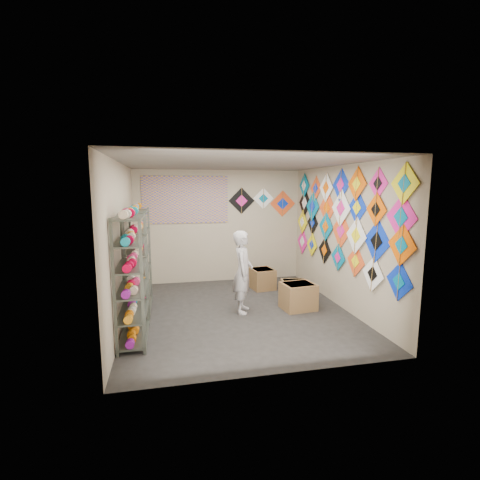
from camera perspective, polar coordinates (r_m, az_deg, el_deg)
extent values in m
plane|color=#272422|center=(6.60, -0.31, -11.65)|extent=(4.50, 4.50, 0.00)
plane|color=tan|center=(8.46, -3.41, 2.24)|extent=(4.00, 0.00, 4.00)
plane|color=tan|center=(4.12, 6.04, -4.53)|extent=(4.00, 0.00, 4.00)
plane|color=tan|center=(6.18, -18.80, -0.55)|extent=(0.00, 4.50, 4.50)
plane|color=tan|center=(6.94, 16.06, 0.53)|extent=(0.00, 4.50, 4.50)
plane|color=slate|center=(6.21, -0.34, 12.45)|extent=(4.50, 4.50, 0.00)
cube|color=#4C5147|center=(5.41, -17.31, -6.07)|extent=(0.40, 1.10, 1.90)
cube|color=#4C5147|center=(6.67, -16.31, -3.29)|extent=(0.40, 1.10, 1.90)
cylinder|color=#F0306F|center=(4.92, -17.86, -6.40)|extent=(0.12, 0.10, 0.12)
cylinder|color=orange|center=(5.11, -17.65, -5.85)|extent=(0.12, 0.10, 0.12)
cylinder|color=orange|center=(5.29, -17.45, -5.34)|extent=(0.12, 0.10, 0.12)
cylinder|color=white|center=(5.48, -17.27, -4.86)|extent=(0.12, 0.10, 0.12)
cylinder|color=red|center=(5.66, -17.09, -4.42)|extent=(0.12, 0.10, 0.12)
cylinder|color=#8B168D|center=(5.85, -16.93, -4.00)|extent=(0.12, 0.10, 0.12)
cylinder|color=beige|center=(6.18, -16.67, -3.32)|extent=(0.12, 0.10, 0.12)
cylinder|color=teal|center=(6.37, -16.53, -2.97)|extent=(0.12, 0.10, 0.12)
cylinder|color=#F0306F|center=(6.56, -16.41, -2.64)|extent=(0.12, 0.10, 0.12)
cylinder|color=orange|center=(6.75, -16.29, -2.33)|extent=(0.12, 0.10, 0.12)
cylinder|color=orange|center=(6.93, -16.17, -2.04)|extent=(0.12, 0.10, 0.12)
cylinder|color=white|center=(7.12, -16.06, -1.76)|extent=(0.12, 0.10, 0.12)
cube|color=#092FC8|center=(5.51, 24.66, -6.21)|extent=(0.02, 0.59, 0.59)
cube|color=white|center=(6.00, 20.96, -5.23)|extent=(0.03, 0.59, 0.59)
cube|color=#ED4E1C|center=(6.46, 18.44, -3.32)|extent=(0.04, 0.57, 0.57)
cube|color=#00709A|center=(6.98, 15.78, -2.76)|extent=(0.01, 0.54, 0.54)
cube|color=black|center=(7.52, 13.72, -1.61)|extent=(0.03, 0.58, 0.58)
cube|color=#FFEE0F|center=(8.07, 11.71, -0.76)|extent=(0.02, 0.54, 0.54)
cube|color=#ED1D96|center=(8.63, 10.21, -0.24)|extent=(0.02, 0.63, 0.63)
cube|color=#FA5D00|center=(5.38, 25.02, -0.77)|extent=(0.04, 0.60, 0.60)
cube|color=#092FC8|center=(5.89, 21.53, -0.18)|extent=(0.04, 0.71, 0.71)
cube|color=white|center=(6.37, 18.52, 0.70)|extent=(0.03, 0.66, 0.66)
cube|color=#ED4E1C|center=(6.87, 16.24, 1.53)|extent=(0.02, 0.70, 0.70)
cube|color=#00709A|center=(7.40, 13.89, 2.16)|extent=(0.02, 0.62, 0.62)
cube|color=black|center=(8.04, 11.83, 2.80)|extent=(0.03, 0.56, 0.56)
cube|color=#FFEE0F|center=(8.56, 10.20, 2.92)|extent=(0.02, 0.58, 0.58)
cube|color=#ED1D96|center=(5.40, 24.94, 3.43)|extent=(0.02, 0.67, 0.67)
cube|color=#FA5D00|center=(5.86, 21.43, 4.68)|extent=(0.01, 0.54, 0.54)
cube|color=#092FC8|center=(6.37, 18.68, 5.06)|extent=(0.02, 0.60, 0.60)
cube|color=white|center=(6.83, 16.23, 5.05)|extent=(0.03, 0.71, 0.71)
cube|color=#ED4E1C|center=(7.39, 14.09, 5.12)|extent=(0.01, 0.71, 0.71)
cube|color=#00709A|center=(8.01, 11.81, 5.42)|extent=(0.03, 0.67, 0.67)
cube|color=black|center=(8.47, 10.58, 6.02)|extent=(0.04, 0.69, 0.69)
cube|color=#FFEE0F|center=(5.34, 25.40, 8.39)|extent=(0.03, 0.59, 0.59)
cube|color=#ED1D96|center=(5.88, 21.72, 8.63)|extent=(0.02, 0.50, 0.50)
cube|color=#FA5D00|center=(6.37, 18.63, 8.73)|extent=(0.03, 0.59, 0.59)
cube|color=#092FC8|center=(6.90, 16.21, 8.69)|extent=(0.04, 0.64, 0.64)
cube|color=white|center=(7.41, 13.95, 8.35)|extent=(0.02, 0.60, 0.60)
cube|color=#ED4E1C|center=(7.91, 12.33, 8.27)|extent=(0.03, 0.56, 0.56)
cube|color=#00709A|center=(8.47, 10.49, 8.77)|extent=(0.01, 0.58, 0.58)
cube|color=black|center=(8.50, 0.25, 6.44)|extent=(0.65, 0.02, 0.65)
cube|color=white|center=(8.63, 3.85, 6.82)|extent=(0.52, 0.02, 0.52)
cube|color=#ED4E1C|center=(8.79, 7.00, 5.94)|extent=(0.66, 0.02, 0.66)
cube|color=#56489E|center=(8.31, -8.93, 6.53)|extent=(2.00, 0.01, 1.10)
imported|color=beige|center=(6.38, 0.47, -5.24)|extent=(0.75, 0.67, 1.52)
cube|color=brown|center=(6.74, 9.52, -9.09)|extent=(0.65, 0.56, 0.50)
cube|color=brown|center=(7.26, 8.83, -8.17)|extent=(0.56, 0.49, 0.41)
cube|color=brown|center=(7.97, 3.68, -6.36)|extent=(0.55, 0.59, 0.46)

